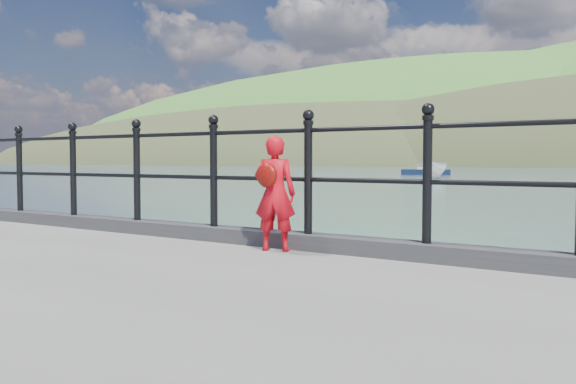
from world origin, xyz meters
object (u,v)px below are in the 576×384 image
Objects in this scene: railing at (258,164)px; child at (274,193)px; sailboat_left at (426,172)px; launch_white at (434,170)px.

child is (0.40, -0.28, -0.27)m from railing.
sailboat_left is (-25.19, 68.65, -1.49)m from railing.
railing is 3.88× the size of launch_white.
child is at bearing -89.77° from sailboat_left.
railing is at bearing -56.12° from child.
child is 0.23× the size of launch_white.
child is at bearing -67.61° from launch_white.
launch_white is at bearing -92.05° from child.
child reaches higher than launch_white.
launch_white is (-19.09, 54.59, -0.65)m from child.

